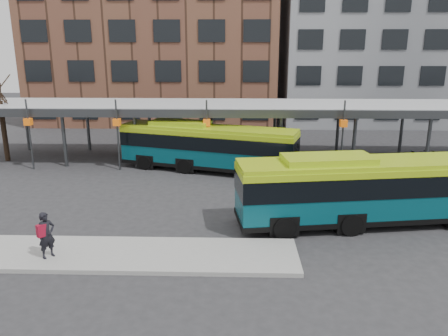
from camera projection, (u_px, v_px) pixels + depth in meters
ground at (257, 228)px, 20.34m from camera, size 120.00×120.00×0.00m
boarding_island at (124, 254)px, 17.59m from camera, size 14.00×3.00×0.18m
canopy at (250, 107)px, 31.68m from camera, size 40.00×6.53×4.80m
tree at (4, 128)px, 31.76m from camera, size 1.64×1.64×5.60m
building_brick at (157, 20)px, 48.47m from camera, size 26.00×14.00×22.00m
building_grey at (392, 29)px, 47.98m from camera, size 24.00×14.00×20.00m
bus_front at (367, 188)px, 20.43m from camera, size 12.56×4.40×3.39m
bus_rear at (207, 146)px, 29.37m from camera, size 12.19×5.97×3.30m
pedestrian at (46, 235)px, 16.94m from camera, size 0.77×0.81×1.86m
bike_rack at (421, 158)px, 31.21m from camera, size 3.76×1.16×0.97m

